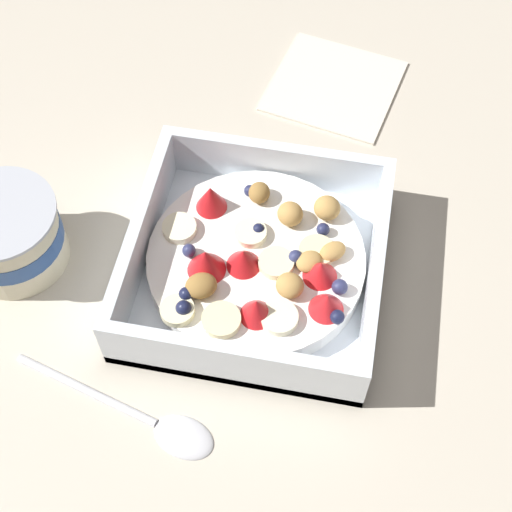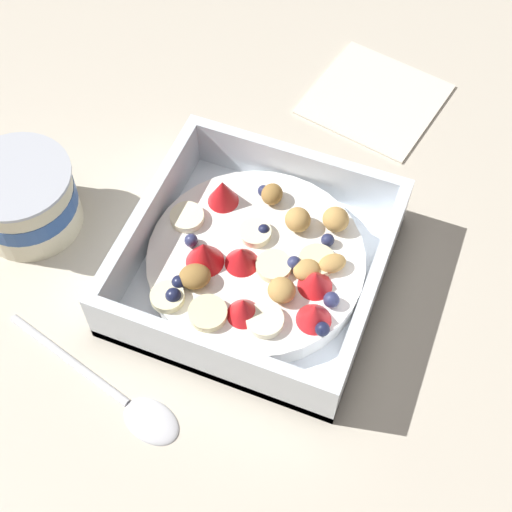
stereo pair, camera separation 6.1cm
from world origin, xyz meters
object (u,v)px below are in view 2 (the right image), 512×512
Objects in this scene: fruit_bowl at (256,263)px; folded_napkin at (375,98)px; spoon at (124,400)px; yogurt_cup at (23,200)px.

fruit_bowl is 1.70× the size of folded_napkin.
fruit_bowl is 1.18× the size of spoon.
spoon is 0.39m from folded_napkin.
fruit_bowl is 0.21m from yogurt_cup.
yogurt_cup reaches higher than spoon.
spoon is at bearing 166.84° from folded_napkin.
yogurt_cup is (-0.02, 0.21, 0.01)m from fruit_bowl.
folded_napkin is at bearing -43.33° from yogurt_cup.
fruit_bowl is at bearing -84.22° from yogurt_cup.
spoon is 1.84× the size of yogurt_cup.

